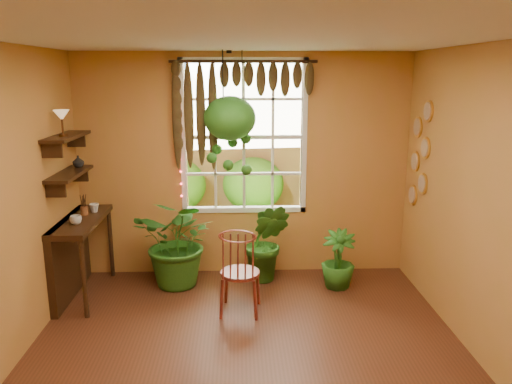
% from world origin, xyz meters
% --- Properties ---
extents(floor, '(4.50, 4.50, 0.00)m').
position_xyz_m(floor, '(0.00, 0.00, 0.00)').
color(floor, '#532817').
rests_on(floor, ground).
extents(ceiling, '(4.50, 4.50, 0.00)m').
position_xyz_m(ceiling, '(0.00, 0.00, 2.70)').
color(ceiling, silver).
rests_on(ceiling, wall_back).
extents(wall_back, '(4.00, 0.00, 4.00)m').
position_xyz_m(wall_back, '(0.00, 2.25, 1.35)').
color(wall_back, '#C27E42').
rests_on(wall_back, floor).
extents(wall_right, '(0.00, 4.50, 4.50)m').
position_xyz_m(wall_right, '(2.00, 0.00, 1.35)').
color(wall_right, '#C27E42').
rests_on(wall_right, floor).
extents(window, '(1.52, 0.10, 1.86)m').
position_xyz_m(window, '(0.00, 2.28, 1.70)').
color(window, white).
rests_on(window, wall_back).
extents(valance_vine, '(1.70, 0.12, 1.10)m').
position_xyz_m(valance_vine, '(-0.08, 2.16, 2.28)').
color(valance_vine, '#34200E').
rests_on(valance_vine, window).
extents(string_lights, '(0.03, 0.03, 1.54)m').
position_xyz_m(string_lights, '(-0.76, 2.19, 1.75)').
color(string_lights, '#FF2633').
rests_on(string_lights, window).
extents(wall_plates, '(0.04, 0.32, 1.10)m').
position_xyz_m(wall_plates, '(1.98, 1.79, 1.55)').
color(wall_plates, beige).
rests_on(wall_plates, wall_right).
extents(counter_ledge, '(0.40, 1.20, 0.90)m').
position_xyz_m(counter_ledge, '(-1.91, 1.60, 0.55)').
color(counter_ledge, '#34200E').
rests_on(counter_ledge, floor).
extents(shelf_lower, '(0.25, 0.90, 0.04)m').
position_xyz_m(shelf_lower, '(-1.88, 1.60, 1.40)').
color(shelf_lower, '#34200E').
rests_on(shelf_lower, wall_left).
extents(shelf_upper, '(0.25, 0.90, 0.04)m').
position_xyz_m(shelf_upper, '(-1.88, 1.60, 1.80)').
color(shelf_upper, '#34200E').
rests_on(shelf_upper, wall_left).
extents(backyard, '(14.00, 10.00, 12.00)m').
position_xyz_m(backyard, '(0.24, 6.87, 1.28)').
color(backyard, '#285016').
rests_on(backyard, ground).
extents(windsor_chair, '(0.46, 0.48, 1.10)m').
position_xyz_m(windsor_chair, '(-0.06, 1.10, 0.32)').
color(windsor_chair, maroon).
rests_on(windsor_chair, floor).
extents(potted_plant_left, '(1.22, 1.14, 1.08)m').
position_xyz_m(potted_plant_left, '(-0.76, 1.83, 0.54)').
color(potted_plant_left, '#1E5316').
rests_on(potted_plant_left, floor).
extents(potted_plant_mid, '(0.63, 0.55, 0.97)m').
position_xyz_m(potted_plant_mid, '(0.26, 1.93, 0.48)').
color(potted_plant_mid, '#1E5316').
rests_on(potted_plant_mid, floor).
extents(potted_plant_right, '(0.45, 0.45, 0.69)m').
position_xyz_m(potted_plant_right, '(1.08, 1.70, 0.34)').
color(potted_plant_right, '#1E5316').
rests_on(potted_plant_right, floor).
extents(hanging_basket, '(0.59, 0.59, 1.41)m').
position_xyz_m(hanging_basket, '(-0.16, 2.02, 1.88)').
color(hanging_basket, black).
rests_on(hanging_basket, ceiling).
extents(cup_a, '(0.16, 0.16, 0.10)m').
position_xyz_m(cup_a, '(-1.78, 1.38, 0.95)').
color(cup_a, silver).
rests_on(cup_a, counter_ledge).
extents(cup_b, '(0.11, 0.11, 0.10)m').
position_xyz_m(cup_b, '(-1.72, 1.85, 0.95)').
color(cup_b, beige).
rests_on(cup_b, counter_ledge).
extents(brush_jar, '(0.08, 0.08, 0.29)m').
position_xyz_m(brush_jar, '(-1.80, 1.75, 1.01)').
color(brush_jar, brown).
rests_on(brush_jar, counter_ledge).
extents(shelf_vase, '(0.15, 0.15, 0.13)m').
position_xyz_m(shelf_vase, '(-1.87, 1.90, 1.48)').
color(shelf_vase, '#B2AD99').
rests_on(shelf_vase, shelf_lower).
extents(tiffany_lamp, '(0.16, 0.16, 0.27)m').
position_xyz_m(tiffany_lamp, '(-1.86, 1.46, 2.02)').
color(tiffany_lamp, brown).
rests_on(tiffany_lamp, shelf_upper).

